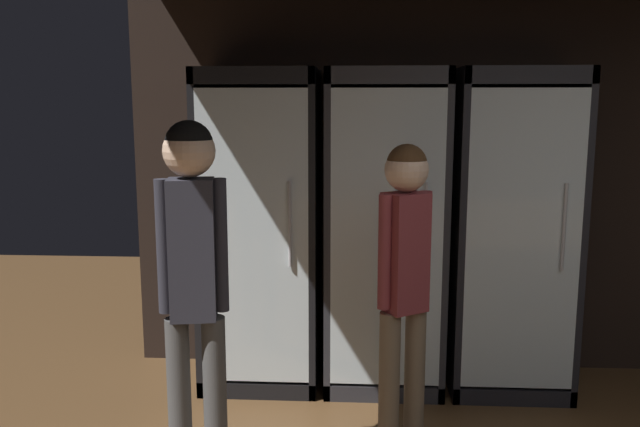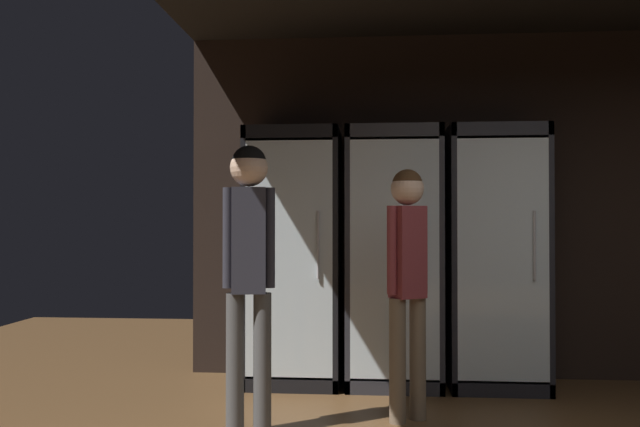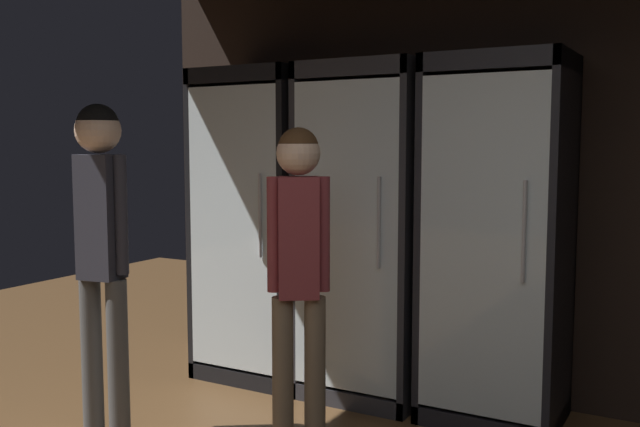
{
  "view_description": "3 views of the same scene",
  "coord_description": "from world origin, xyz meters",
  "px_view_note": "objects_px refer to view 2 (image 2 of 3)",
  "views": [
    {
      "loc": [
        -0.4,
        -1.42,
        1.72
      ],
      "look_at": [
        -0.8,
        2.33,
        0.68
      ],
      "focal_mm": 34.05,
      "sensor_mm": 36.0,
      "label": 1
    },
    {
      "loc": [
        1.42,
        -1.64,
        1.69
      ],
      "look_at": [
        -1.41,
        2.38,
        1.21
      ],
      "focal_mm": 29.23,
      "sensor_mm": 36.0,
      "label": 2
    },
    {
      "loc": [
        -0.74,
        -0.34,
        1.61
      ],
      "look_at": [
        -0.53,
        2.28,
        0.76
      ],
      "focal_mm": 30.64,
      "sensor_mm": 36.0,
      "label": 3
    }
  ],
  "objects_px": {
    "shopper_far": "(299,357)",
    "cooler_far_left": "(295,340)",
    "cooler_center": "(425,352)",
    "wine_crate_floor": "(132,483)",
    "shopper_near": "(435,368)",
    "cooler_left": "(354,345)",
    "cooler_right": "(510,360)"
  },
  "relations": [
    {
      "from": "cooler_center",
      "to": "cooler_far_left",
      "type": "bearing_deg",
      "value": 179.93
    },
    {
      "from": "cooler_center",
      "to": "cooler_right",
      "type": "bearing_deg",
      "value": -0.02
    },
    {
      "from": "cooler_right",
      "to": "cooler_left",
      "type": "bearing_deg",
      "value": 179.93
    },
    {
      "from": "cooler_right",
      "to": "shopper_near",
      "type": "bearing_deg",
      "value": -102.07
    },
    {
      "from": "cooler_right",
      "to": "shopper_far",
      "type": "relative_size",
      "value": 1.2
    },
    {
      "from": "cooler_far_left",
      "to": "wine_crate_floor",
      "type": "bearing_deg",
      "value": -86.41
    },
    {
      "from": "cooler_left",
      "to": "cooler_right",
      "type": "xyz_separation_m",
      "value": [
        1.49,
        -0.0,
        0.0
      ]
    },
    {
      "from": "wine_crate_floor",
      "to": "cooler_right",
      "type": "bearing_deg",
      "value": 45.18
    },
    {
      "from": "cooler_center",
      "to": "wine_crate_floor",
      "type": "bearing_deg",
      "value": -122.67
    },
    {
      "from": "cooler_left",
      "to": "wine_crate_floor",
      "type": "relative_size",
      "value": 4.96
    },
    {
      "from": "cooler_left",
      "to": "shopper_far",
      "type": "xyz_separation_m",
      "value": [
        0.26,
        -1.23,
        0.08
      ]
    },
    {
      "from": "cooler_center",
      "to": "cooler_right",
      "type": "relative_size",
      "value": 1.0
    },
    {
      "from": "cooler_far_left",
      "to": "shopper_far",
      "type": "height_order",
      "value": "cooler_far_left"
    },
    {
      "from": "shopper_near",
      "to": "cooler_right",
      "type": "bearing_deg",
      "value": 77.93
    },
    {
      "from": "cooler_right",
      "to": "shopper_far",
      "type": "height_order",
      "value": "cooler_right"
    },
    {
      "from": "cooler_left",
      "to": "cooler_right",
      "type": "height_order",
      "value": "same"
    },
    {
      "from": "shopper_far",
      "to": "cooler_far_left",
      "type": "bearing_deg",
      "value": 129.29
    },
    {
      "from": "shopper_far",
      "to": "wine_crate_floor",
      "type": "distance_m",
      "value": 1.53
    },
    {
      "from": "cooler_right",
      "to": "shopper_near",
      "type": "xyz_separation_m",
      "value": [
        -0.22,
        -1.03,
        0.07
      ]
    },
    {
      "from": "cooler_right",
      "to": "cooler_center",
      "type": "bearing_deg",
      "value": 179.98
    },
    {
      "from": "shopper_near",
      "to": "shopper_far",
      "type": "relative_size",
      "value": 1.01
    },
    {
      "from": "shopper_near",
      "to": "cooler_center",
      "type": "bearing_deg",
      "value": 117.13
    },
    {
      "from": "shopper_near",
      "to": "shopper_far",
      "type": "distance_m",
      "value": 1.03
    },
    {
      "from": "shopper_near",
      "to": "wine_crate_floor",
      "type": "relative_size",
      "value": 4.16
    },
    {
      "from": "cooler_center",
      "to": "cooler_right",
      "type": "xyz_separation_m",
      "value": [
        0.74,
        -0.0,
        -0.0
      ]
    },
    {
      "from": "cooler_center",
      "to": "shopper_far",
      "type": "bearing_deg",
      "value": -111.51
    },
    {
      "from": "cooler_center",
      "to": "wine_crate_floor",
      "type": "distance_m",
      "value": 2.64
    },
    {
      "from": "cooler_left",
      "to": "shopper_far",
      "type": "height_order",
      "value": "cooler_left"
    },
    {
      "from": "cooler_center",
      "to": "shopper_far",
      "type": "distance_m",
      "value": 1.32
    },
    {
      "from": "cooler_far_left",
      "to": "cooler_left",
      "type": "relative_size",
      "value": 1.0
    },
    {
      "from": "shopper_far",
      "to": "wine_crate_floor",
      "type": "xyz_separation_m",
      "value": [
        -0.87,
        -0.89,
        -0.89
      ]
    },
    {
      "from": "cooler_far_left",
      "to": "cooler_center",
      "type": "height_order",
      "value": "same"
    }
  ]
}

